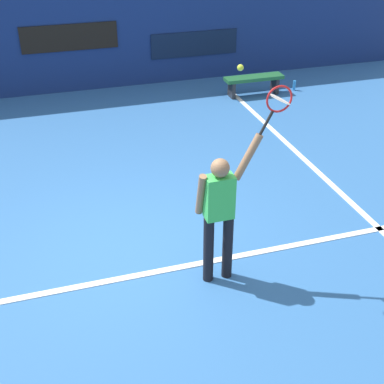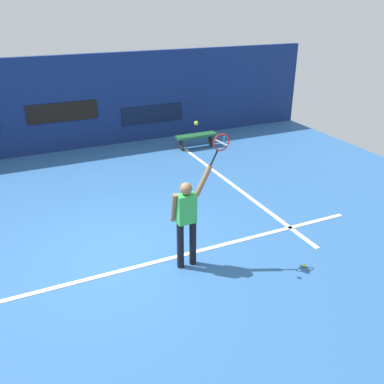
# 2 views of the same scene
# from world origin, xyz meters

# --- Properties ---
(ground_plane) EXTENTS (18.00, 18.00, 0.00)m
(ground_plane) POSITION_xyz_m (0.00, 0.00, 0.00)
(ground_plane) COLOR #2D609E
(back_wall) EXTENTS (18.00, 0.20, 3.00)m
(back_wall) POSITION_xyz_m (0.00, 6.75, 1.50)
(back_wall) COLOR navy
(back_wall) RESTS_ON ground_plane
(sponsor_banner_center) EXTENTS (2.20, 0.03, 0.60)m
(sponsor_banner_center) POSITION_xyz_m (0.00, 6.63, 1.28)
(sponsor_banner_center) COLOR black
(sponsor_banner_starboard) EXTENTS (2.20, 0.03, 0.60)m
(sponsor_banner_starboard) POSITION_xyz_m (3.00, 6.63, 0.91)
(sponsor_banner_starboard) COLOR #0C1933
(court_baseline) EXTENTS (10.00, 0.10, 0.01)m
(court_baseline) POSITION_xyz_m (0.00, -0.59, 0.01)
(court_baseline) COLOR white
(court_baseline) RESTS_ON ground_plane
(court_sideline) EXTENTS (0.10, 7.00, 0.01)m
(court_sideline) POSITION_xyz_m (3.57, 2.00, 0.01)
(court_sideline) COLOR white
(court_sideline) RESTS_ON ground_plane
(tennis_player) EXTENTS (0.75, 0.31, 1.95)m
(tennis_player) POSITION_xyz_m (0.96, -0.91, 1.01)
(tennis_player) COLOR black
(tennis_player) RESTS_ON ground_plane
(tennis_racket) EXTENTS (0.43, 0.27, 0.62)m
(tennis_racket) POSITION_xyz_m (1.59, -0.91, 2.29)
(tennis_racket) COLOR black
(tennis_ball) EXTENTS (0.07, 0.07, 0.07)m
(tennis_ball) POSITION_xyz_m (1.14, -0.91, 2.71)
(tennis_ball) COLOR #CCE033
(court_bench) EXTENTS (1.40, 0.36, 0.45)m
(court_bench) POSITION_xyz_m (4.00, 5.16, 0.34)
(court_bench) COLOR #1E592D
(court_bench) RESTS_ON ground_plane
(water_bottle) EXTENTS (0.07, 0.07, 0.24)m
(water_bottle) POSITION_xyz_m (5.07, 5.16, 0.12)
(water_bottle) COLOR #338CD8
(water_bottle) RESTS_ON ground_plane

